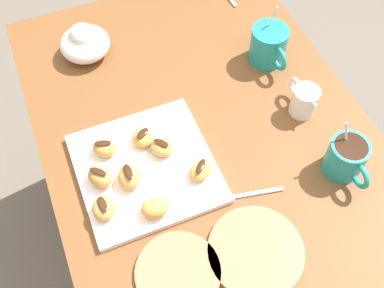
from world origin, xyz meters
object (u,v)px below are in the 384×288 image
Objects in this scene: cream_pitcher_white at (304,100)px; dining_table at (208,168)px; saucer_coral_left at (256,251)px; coffee_mug_teal_left at (269,44)px; coffee_mug_teal_right at (347,157)px; saucer_coral_right at (178,272)px; beignet_5 at (201,170)px; beignet_7 at (100,177)px; pastry_plate_square at (146,168)px; beignet_2 at (155,208)px; ice_cream_bowl at (85,42)px; beignet_6 at (104,148)px; beignet_1 at (143,138)px; beignet_3 at (104,208)px; beignet_0 at (129,177)px; beignet_4 at (162,147)px.

dining_table is at bearing -91.40° from cream_pitcher_white.
coffee_mug_teal_left is at bearing 150.45° from saucer_coral_left.
coffee_mug_teal_right is 0.41m from saucer_coral_right.
beignet_5 is 1.01× the size of beignet_7.
pastry_plate_square is 0.11m from beignet_2.
beignet_7 reaches higher than dining_table.
ice_cream_bowl is at bearing -163.94° from beignet_5.
cream_pitcher_white reaches higher than pastry_plate_square.
coffee_mug_teal_left is at bearing 111.69° from beignet_7.
beignet_6 is at bearing -100.86° from dining_table.
beignet_7 is at bearing -107.19° from beignet_5.
beignet_1 is at bearing 86.58° from beignet_6.
beignet_5 is at bearing -74.99° from cream_pitcher_white.
beignet_5 is at bearing -48.58° from coffee_mug_teal_left.
beignet_2 reaches higher than beignet_6.
ice_cream_bowl is 0.67× the size of saucer_coral_left.
coffee_mug_teal_left reaches higher than beignet_5.
beignet_3 is at bearing -57.90° from pastry_plate_square.
beignet_1 is at bearing -145.43° from beignet_5.
beignet_5 is (-0.09, -0.29, -0.02)m from coffee_mug_teal_right.
beignet_7 reaches higher than beignet_5.
cream_pitcher_white reaches higher than beignet_2.
cream_pitcher_white is at bearing -0.11° from coffee_mug_teal_left.
saucer_coral_right is 2.92× the size of beignet_2.
dining_table is 0.27m from beignet_2.
beignet_5 is at bearing 53.25° from beignet_6.
beignet_0 is 0.09m from beignet_2.
coffee_mug_teal_right reaches higher than dining_table.
beignet_0 is at bearing 67.73° from beignet_7.
beignet_3 is at bearing -151.08° from saucer_coral_right.
pastry_plate_square is at bearing 118.24° from beignet_0.
beignet_7 is at bearing -112.27° from beignet_0.
beignet_1 is (-0.06, 0.02, 0.02)m from pastry_plate_square.
beignet_1 is at bearing 135.82° from beignet_3.
beignet_3 is at bearing -126.78° from saucer_coral_left.
ice_cream_bowl is at bearing 172.47° from beignet_6.
saucer_coral_right is at bearing 6.45° from beignet_0.
ice_cream_bowl is 0.49m from beignet_2.
beignet_7 is (-0.00, -0.10, 0.03)m from pastry_plate_square.
saucer_coral_left and saucer_coral_right have the same top height.
ice_cream_bowl is at bearing 178.00° from beignet_0.
pastry_plate_square is 5.12× the size of beignet_0.
beignet_6 is (-0.04, -0.23, 0.16)m from dining_table.
dining_table is at bearing 144.62° from beignet_5.
beignet_3 is at bearing -16.50° from beignet_6.
coffee_mug_teal_left is 0.59m from saucer_coral_right.
ice_cream_bowl is 0.65m from saucer_coral_left.
beignet_5 is (-0.19, -0.04, 0.03)m from saucer_coral_left.
beignet_7 is at bearing -88.10° from cream_pitcher_white.
beignet_5 is at bearing 33.19° from beignet_4.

